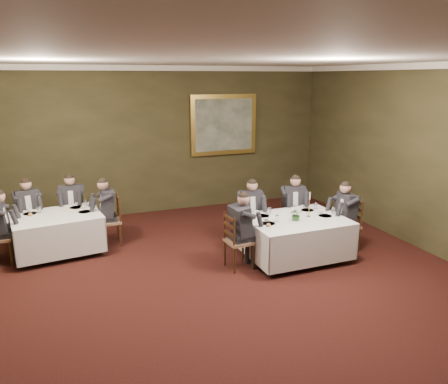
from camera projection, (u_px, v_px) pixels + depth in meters
ground at (248, 302)px, 6.49m from camera, size 10.00×10.00×0.00m
ceiling at (252, 56)px, 5.59m from camera, size 8.00×10.00×0.10m
back_wall at (166, 141)px, 10.56m from camera, size 8.00×0.10×3.50m
crown_molding at (252, 61)px, 5.61m from camera, size 8.00×10.00×0.12m
table_main at (295, 235)px, 7.97m from camera, size 1.82×1.40×0.67m
table_second at (58, 231)px, 8.18m from camera, size 1.72×1.40×0.67m
chair_main_backleft at (250, 231)px, 8.66m from camera, size 0.48×0.46×1.00m
diner_main_backleft at (250, 220)px, 8.59m from camera, size 0.45×0.51×1.35m
chair_main_backright at (292, 225)px, 9.01m from camera, size 0.53×0.51×1.00m
diner_main_backright at (293, 215)px, 8.94m from camera, size 0.50×0.56×1.35m
chair_main_endleft at (238, 252)px, 7.60m from camera, size 0.45×0.47×1.00m
diner_main_endleft at (239, 240)px, 7.55m from camera, size 0.51×0.44×1.35m
chair_main_endright at (346, 235)px, 8.42m from camera, size 0.43×0.45×1.00m
diner_main_endright at (346, 224)px, 8.35m from camera, size 0.49×0.43×1.35m
chair_sec_backleft at (30, 230)px, 8.71m from camera, size 0.53×0.51×1.00m
diner_sec_backleft at (29, 219)px, 8.64m from camera, size 0.50×0.56×1.35m
chair_sec_backright at (74, 224)px, 9.09m from camera, size 0.48×0.46×1.00m
diner_sec_backright at (73, 213)px, 9.03m from camera, size 0.45×0.52×1.35m
chair_sec_endright at (111, 231)px, 8.67m from camera, size 0.43×0.45×1.00m
diner_sec_endright at (110, 220)px, 8.61m from camera, size 0.49×0.42×1.35m
chair_sec_endleft at (0, 249)px, 7.77m from camera, size 0.44×0.46×1.00m
centerpiece at (296, 214)px, 7.76m from camera, size 0.28×0.26×0.25m
candlestick at (309, 208)px, 7.94m from camera, size 0.07×0.07×0.48m
place_setting_table_main at (265, 213)px, 8.09m from camera, size 0.33×0.31×0.14m
place_setting_table_second at (33, 211)px, 8.22m from camera, size 0.33×0.31×0.14m
painting at (224, 125)px, 10.92m from camera, size 1.72×0.09×1.50m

